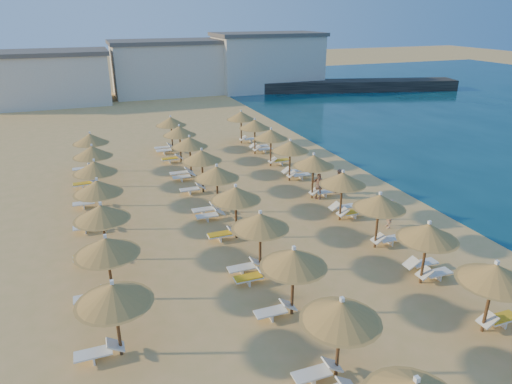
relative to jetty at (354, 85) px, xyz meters
name	(u,v)px	position (x,y,z in m)	size (l,w,h in m)	color
ground	(287,242)	(-28.86, -39.86, -0.75)	(220.00, 220.00, 0.00)	#E4A864
jetty	(354,85)	(0.00, 0.00, 0.00)	(30.00, 4.00, 1.50)	black
hotel_blocks	(174,68)	(-25.39, 5.72, 2.95)	(45.87, 10.82, 8.10)	silver
parasol_row_east	(327,170)	(-24.96, -36.76, 1.69)	(2.58, 33.50, 2.99)	brown
parasol_row_west	(226,183)	(-31.13, -36.76, 1.69)	(2.58, 33.50, 2.99)	brown
parasol_row_inland	(98,188)	(-37.59, -35.04, 1.69)	(2.58, 23.19, 2.99)	brown
loungers	(244,214)	(-30.05, -36.56, -0.41)	(15.67, 31.47, 0.66)	white
beachgoer_a	(389,214)	(-22.97, -40.23, 0.06)	(0.59, 0.39, 1.62)	tan
beachgoer_c	(318,186)	(-24.62, -35.20, 0.08)	(0.97, 0.40, 1.66)	tan
beachgoer_b	(340,182)	(-23.00, -35.03, 0.08)	(0.81, 0.63, 1.66)	tan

